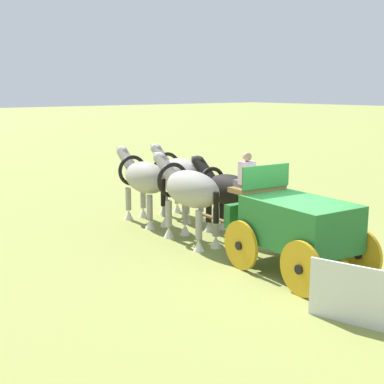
# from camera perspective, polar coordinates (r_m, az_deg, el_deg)

# --- Properties ---
(ground_plane) EXTENTS (220.00, 220.00, 0.00)m
(ground_plane) POSITION_cam_1_polar(r_m,az_deg,el_deg) (12.44, 11.23, -8.62)
(ground_plane) COLOR olive
(show_wagon) EXTENTS (5.45, 2.15, 2.66)m
(show_wagon) POSITION_cam_1_polar(r_m,az_deg,el_deg) (12.20, 10.94, -3.34)
(show_wagon) COLOR #236B2D
(show_wagon) RESTS_ON ground
(draft_horse_rear_near) EXTENTS (3.22, 1.21, 2.32)m
(draft_horse_rear_near) POSITION_cam_1_polar(r_m,az_deg,el_deg) (14.37, -0.33, 0.20)
(draft_horse_rear_near) COLOR #9E998E
(draft_horse_rear_near) RESTS_ON ground
(draft_horse_rear_off) EXTENTS (3.08, 1.09, 2.13)m
(draft_horse_rear_off) POSITION_cam_1_polar(r_m,az_deg,el_deg) (15.14, 3.77, 0.11)
(draft_horse_rear_off) COLOR black
(draft_horse_rear_off) RESTS_ON ground
(draft_horse_lead_near) EXTENTS (3.09, 1.18, 2.26)m
(draft_horse_lead_near) POSITION_cam_1_polar(r_m,az_deg,el_deg) (16.59, -5.19, 1.44)
(draft_horse_lead_near) COLOR #9E998E
(draft_horse_lead_near) RESTS_ON ground
(draft_horse_lead_off) EXTENTS (3.13, 1.20, 2.27)m
(draft_horse_lead_off) POSITION_cam_1_polar(r_m,az_deg,el_deg) (17.22, -1.35, 1.86)
(draft_horse_lead_off) COLOR #9E998E
(draft_horse_lead_off) RESTS_ON ground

